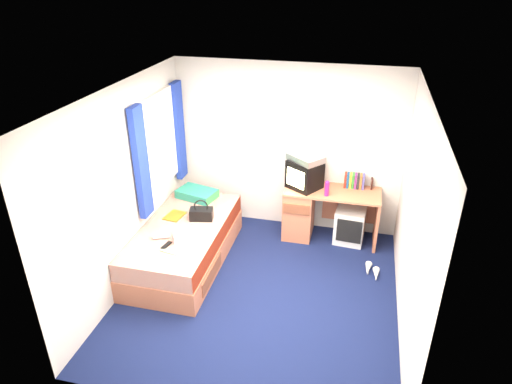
% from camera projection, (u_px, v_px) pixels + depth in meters
% --- Properties ---
extents(ground, '(3.40, 3.40, 0.00)m').
position_uv_depth(ground, '(259.00, 292.00, 5.48)').
color(ground, '#0C1438').
rests_on(ground, ground).
extents(room_shell, '(3.40, 3.40, 3.40)m').
position_uv_depth(room_shell, '(260.00, 183.00, 4.82)').
color(room_shell, white).
rests_on(room_shell, ground).
extents(bed, '(1.01, 2.00, 0.54)m').
position_uv_depth(bed, '(185.00, 243.00, 5.94)').
color(bed, '#C87653').
rests_on(bed, ground).
extents(pillow, '(0.60, 0.46, 0.12)m').
position_uv_depth(pillow, '(197.00, 194.00, 6.48)').
color(pillow, '#166593').
rests_on(pillow, bed).
extents(desk, '(1.30, 0.55, 0.75)m').
position_uv_depth(desk, '(311.00, 210.00, 6.45)').
color(desk, '#C87653').
rests_on(desk, ground).
extents(storage_cube, '(0.43, 0.43, 0.50)m').
position_uv_depth(storage_cube, '(350.00, 225.00, 6.39)').
color(storage_cube, silver).
rests_on(storage_cube, ground).
extents(crt_tv, '(0.54, 0.53, 0.40)m').
position_uv_depth(crt_tv, '(305.00, 174.00, 6.23)').
color(crt_tv, black).
rests_on(crt_tv, desk).
extents(vcr, '(0.56, 0.54, 0.09)m').
position_uv_depth(vcr, '(306.00, 158.00, 6.13)').
color(vcr, '#B0B0B3').
rests_on(vcr, crt_tv).
extents(book_row, '(0.27, 0.13, 0.20)m').
position_uv_depth(book_row, '(354.00, 181.00, 6.28)').
color(book_row, maroon).
rests_on(book_row, desk).
extents(picture_frame, '(0.03, 0.12, 0.14)m').
position_uv_depth(picture_frame, '(372.00, 183.00, 6.27)').
color(picture_frame, black).
rests_on(picture_frame, desk).
extents(pink_water_bottle, '(0.08, 0.08, 0.19)m').
position_uv_depth(pink_water_bottle, '(327.00, 189.00, 6.06)').
color(pink_water_bottle, '#D51E6C').
rests_on(pink_water_bottle, desk).
extents(aerosol_can, '(0.07, 0.07, 0.20)m').
position_uv_depth(aerosol_can, '(321.00, 181.00, 6.28)').
color(aerosol_can, silver).
rests_on(aerosol_can, desk).
extents(handbag, '(0.32, 0.22, 0.28)m').
position_uv_depth(handbag, '(201.00, 213.00, 5.93)').
color(handbag, black).
rests_on(handbag, bed).
extents(towel, '(0.35, 0.32, 0.10)m').
position_uv_depth(towel, '(186.00, 236.00, 5.51)').
color(towel, white).
rests_on(towel, bed).
extents(magazine, '(0.25, 0.31, 0.01)m').
position_uv_depth(magazine, '(175.00, 216.00, 6.02)').
color(magazine, gold).
rests_on(magazine, bed).
extents(water_bottle, '(0.21, 0.14, 0.07)m').
position_uv_depth(water_bottle, '(161.00, 236.00, 5.53)').
color(water_bottle, silver).
rests_on(water_bottle, bed).
extents(colour_swatch_fan, '(0.23, 0.10, 0.01)m').
position_uv_depth(colour_swatch_fan, '(169.00, 252.00, 5.28)').
color(colour_swatch_fan, gold).
rests_on(colour_swatch_fan, bed).
extents(remote_control, '(0.08, 0.17, 0.02)m').
position_uv_depth(remote_control, '(166.00, 245.00, 5.39)').
color(remote_control, black).
rests_on(remote_control, bed).
extents(window_assembly, '(0.11, 1.42, 1.40)m').
position_uv_depth(window_assembly, '(160.00, 144.00, 5.94)').
color(window_assembly, silver).
rests_on(window_assembly, room_shell).
extents(white_heels, '(0.20, 0.32, 0.09)m').
position_uv_depth(white_heels, '(372.00, 272.00, 5.77)').
color(white_heels, silver).
rests_on(white_heels, ground).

